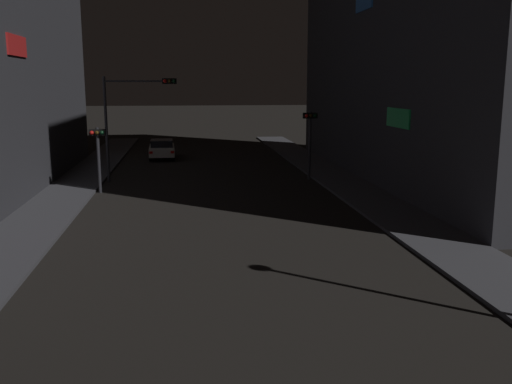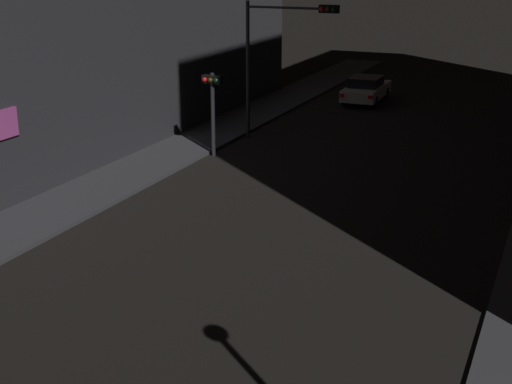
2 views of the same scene
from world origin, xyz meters
name	(u,v)px [view 2 (image 2 of 2)]	position (x,y,z in m)	size (l,w,h in m)	color
sidewalk_left	(151,164)	(-7.30, 28.52, 0.06)	(2.68, 61.05, 0.12)	#424247
far_car	(366,89)	(-3.07, 43.83, 0.73)	(1.92, 4.50, 1.42)	silver
traffic_light_overhead	(279,43)	(-4.27, 34.07, 4.17)	(4.04, 0.41, 5.85)	#2D2D33
traffic_light_left_kerb	(212,96)	(-5.71, 30.67, 2.40)	(0.80, 0.42, 3.32)	#2D2D33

